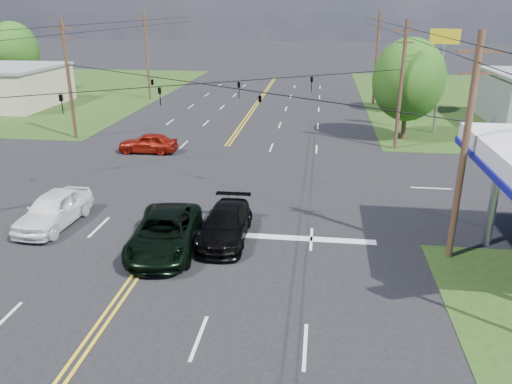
# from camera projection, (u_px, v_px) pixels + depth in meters

# --- Properties ---
(ground) EXTENTS (280.00, 280.00, 0.00)m
(ground) POSITION_uv_depth(u_px,v_px,m) (204.00, 179.00, 31.76)
(ground) COLOR black
(ground) RESTS_ON ground
(stop_bar) EXTENTS (10.00, 0.50, 0.02)m
(stop_bar) POSITION_uv_depth(u_px,v_px,m) (269.00, 237.00, 23.72)
(stop_bar) COLOR silver
(stop_bar) RESTS_ON ground
(pole_se) EXTENTS (1.60, 0.28, 9.50)m
(pole_se) POSITION_uv_depth(u_px,v_px,m) (465.00, 148.00, 20.12)
(pole_se) COLOR #40281B
(pole_se) RESTS_ON ground
(pole_nw) EXTENTS (1.60, 0.28, 9.50)m
(pole_nw) POSITION_uv_depth(u_px,v_px,m) (69.00, 78.00, 39.98)
(pole_nw) COLOR #40281B
(pole_nw) RESTS_ON ground
(pole_ne) EXTENTS (1.60, 0.28, 9.50)m
(pole_ne) POSITION_uv_depth(u_px,v_px,m) (401.00, 84.00, 36.86)
(pole_ne) COLOR #40281B
(pole_ne) RESTS_ON ground
(pole_left_far) EXTENTS (1.60, 0.28, 10.00)m
(pole_left_far) POSITION_uv_depth(u_px,v_px,m) (147.00, 54.00, 57.56)
(pole_left_far) COLOR #40281B
(pole_left_far) RESTS_ON ground
(pole_right_far) EXTENTS (1.60, 0.28, 10.00)m
(pole_right_far) POSITION_uv_depth(u_px,v_px,m) (376.00, 57.00, 54.44)
(pole_right_far) COLOR #40281B
(pole_right_far) RESTS_ON ground
(span_wire_signals) EXTENTS (26.00, 18.00, 1.13)m
(span_wire_signals) POSITION_uv_depth(u_px,v_px,m) (200.00, 84.00, 29.67)
(span_wire_signals) COLOR black
(span_wire_signals) RESTS_ON ground
(power_lines) EXTENTS (26.04, 100.00, 0.64)m
(power_lines) POSITION_uv_depth(u_px,v_px,m) (190.00, 40.00, 26.91)
(power_lines) COLOR black
(power_lines) RESTS_ON ground
(tree_right_a) EXTENTS (5.70, 5.70, 8.18)m
(tree_right_a) POSITION_uv_depth(u_px,v_px,m) (409.00, 80.00, 39.54)
(tree_right_a) COLOR #40281B
(tree_right_a) RESTS_ON ground
(tree_right_b) EXTENTS (4.94, 4.94, 7.09)m
(tree_right_b) POSITION_uv_depth(u_px,v_px,m) (415.00, 71.00, 50.63)
(tree_right_b) COLOR #40281B
(tree_right_b) RESTS_ON ground
(tree_far_l) EXTENTS (6.08, 6.08, 8.72)m
(tree_far_l) POSITION_uv_depth(u_px,v_px,m) (14.00, 50.00, 63.56)
(tree_far_l) COLOR #40281B
(tree_far_l) RESTS_ON ground
(pickup_dkgreen) EXTENTS (3.38, 6.22, 1.66)m
(pickup_dkgreen) POSITION_uv_depth(u_px,v_px,m) (165.00, 232.00, 22.24)
(pickup_dkgreen) COLOR black
(pickup_dkgreen) RESTS_ON ground
(suv_black) EXTENTS (2.16, 5.19, 1.50)m
(suv_black) POSITION_uv_depth(u_px,v_px,m) (225.00, 225.00, 23.23)
(suv_black) COLOR black
(suv_black) RESTS_ON ground
(pickup_white) EXTENTS (2.28, 5.11, 1.71)m
(pickup_white) POSITION_uv_depth(u_px,v_px,m) (54.00, 209.00, 24.72)
(pickup_white) COLOR white
(pickup_white) RESTS_ON ground
(sedan_red) EXTENTS (4.40, 1.84, 1.49)m
(sedan_red) POSITION_uv_depth(u_px,v_px,m) (148.00, 143.00, 37.28)
(sedan_red) COLOR maroon
(sedan_red) RESTS_ON ground
(polesign_ne) EXTENTS (2.37, 0.77, 8.64)m
(polesign_ne) POSITION_uv_depth(u_px,v_px,m) (443.00, 52.00, 41.06)
(polesign_ne) COLOR #A5A5AA
(polesign_ne) RESTS_ON ground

